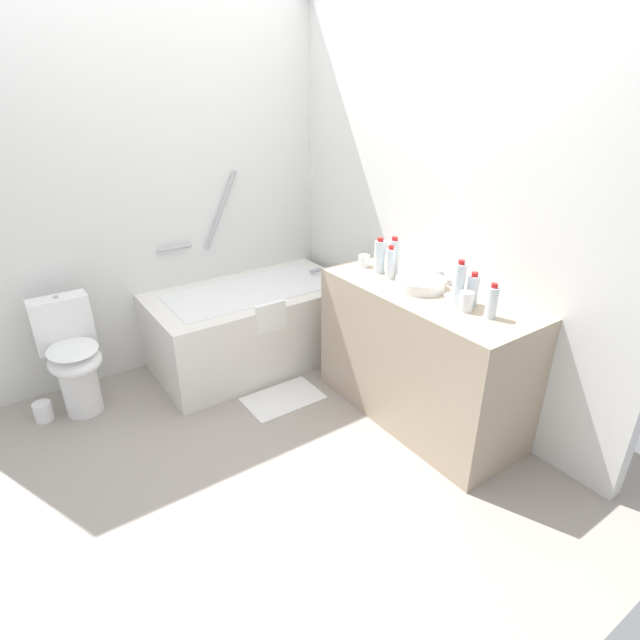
{
  "coord_description": "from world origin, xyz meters",
  "views": [
    {
      "loc": [
        -0.99,
        -2.19,
        1.94
      ],
      "look_at": [
        0.57,
        0.06,
        0.64
      ],
      "focal_mm": 28.0,
      "sensor_mm": 36.0,
      "label": 1
    }
  ],
  "objects_px": {
    "sink_basin": "(420,283)",
    "drinking_glass_0": "(364,261)",
    "water_bottle_5": "(492,302)",
    "bathtub": "(253,323)",
    "toilet": "(73,357)",
    "water_bottle_0": "(379,256)",
    "water_bottle_4": "(459,284)",
    "toilet_paper_roll": "(43,411)",
    "bath_mat": "(283,399)",
    "water_bottle_3": "(473,290)",
    "water_bottle_1": "(394,257)",
    "water_bottle_2": "(390,263)",
    "drinking_glass_1": "(466,301)",
    "sink_faucet": "(441,277)",
    "soap_dish": "(454,295)"
  },
  "relations": [
    {
      "from": "water_bottle_0",
      "to": "bath_mat",
      "type": "relative_size",
      "value": 0.44
    },
    {
      "from": "sink_basin",
      "to": "water_bottle_1",
      "type": "height_order",
      "value": "water_bottle_1"
    },
    {
      "from": "water_bottle_2",
      "to": "drinking_glass_0",
      "type": "height_order",
      "value": "water_bottle_2"
    },
    {
      "from": "water_bottle_1",
      "to": "bath_mat",
      "type": "distance_m",
      "value": 1.2
    },
    {
      "from": "toilet",
      "to": "water_bottle_1",
      "type": "bearing_deg",
      "value": 61.76
    },
    {
      "from": "drinking_glass_1",
      "to": "water_bottle_0",
      "type": "bearing_deg",
      "value": 88.62
    },
    {
      "from": "water_bottle_0",
      "to": "water_bottle_1",
      "type": "bearing_deg",
      "value": -54.56
    },
    {
      "from": "sink_basin",
      "to": "water_bottle_4",
      "type": "xyz_separation_m",
      "value": [
        -0.0,
        -0.28,
        0.08
      ]
    },
    {
      "from": "toilet",
      "to": "sink_basin",
      "type": "height_order",
      "value": "sink_basin"
    },
    {
      "from": "bathtub",
      "to": "toilet_paper_roll",
      "type": "relative_size",
      "value": 11.84
    },
    {
      "from": "bathtub",
      "to": "drinking_glass_0",
      "type": "relative_size",
      "value": 19.43
    },
    {
      "from": "water_bottle_5",
      "to": "drinking_glass_1",
      "type": "height_order",
      "value": "water_bottle_5"
    },
    {
      "from": "water_bottle_5",
      "to": "sink_faucet",
      "type": "bearing_deg",
      "value": 71.08
    },
    {
      "from": "bathtub",
      "to": "water_bottle_0",
      "type": "xyz_separation_m",
      "value": [
        0.5,
        -0.82,
        0.65
      ]
    },
    {
      "from": "drinking_glass_0",
      "to": "toilet_paper_roll",
      "type": "height_order",
      "value": "drinking_glass_0"
    },
    {
      "from": "toilet",
      "to": "drinking_glass_1",
      "type": "distance_m",
      "value": 2.41
    },
    {
      "from": "sink_faucet",
      "to": "water_bottle_0",
      "type": "height_order",
      "value": "water_bottle_0"
    },
    {
      "from": "sink_basin",
      "to": "drinking_glass_0",
      "type": "height_order",
      "value": "drinking_glass_0"
    },
    {
      "from": "sink_faucet",
      "to": "water_bottle_5",
      "type": "height_order",
      "value": "water_bottle_5"
    },
    {
      "from": "bathtub",
      "to": "toilet",
      "type": "xyz_separation_m",
      "value": [
        -1.23,
        0.07,
        0.07
      ]
    },
    {
      "from": "water_bottle_3",
      "to": "drinking_glass_0",
      "type": "bearing_deg",
      "value": 95.47
    },
    {
      "from": "water_bottle_3",
      "to": "soap_dish",
      "type": "height_order",
      "value": "water_bottle_3"
    },
    {
      "from": "toilet_paper_roll",
      "to": "drinking_glass_0",
      "type": "bearing_deg",
      "value": -21.01
    },
    {
      "from": "water_bottle_1",
      "to": "drinking_glass_1",
      "type": "relative_size",
      "value": 2.27
    },
    {
      "from": "water_bottle_0",
      "to": "bath_mat",
      "type": "bearing_deg",
      "value": 159.92
    },
    {
      "from": "water_bottle_5",
      "to": "drinking_glass_0",
      "type": "distance_m",
      "value": 0.98
    },
    {
      "from": "water_bottle_2",
      "to": "water_bottle_5",
      "type": "height_order",
      "value": "water_bottle_2"
    },
    {
      "from": "water_bottle_3",
      "to": "soap_dish",
      "type": "distance_m",
      "value": 0.14
    },
    {
      "from": "water_bottle_4",
      "to": "drinking_glass_0",
      "type": "distance_m",
      "value": 0.77
    },
    {
      "from": "bath_mat",
      "to": "drinking_glass_0",
      "type": "bearing_deg",
      "value": -7.62
    },
    {
      "from": "water_bottle_0",
      "to": "water_bottle_3",
      "type": "height_order",
      "value": "water_bottle_0"
    },
    {
      "from": "sink_basin",
      "to": "bath_mat",
      "type": "relative_size",
      "value": 0.56
    },
    {
      "from": "sink_faucet",
      "to": "soap_dish",
      "type": "bearing_deg",
      "value": -119.33
    },
    {
      "from": "sink_faucet",
      "to": "sink_basin",
      "type": "bearing_deg",
      "value": 180.0
    },
    {
      "from": "water_bottle_2",
      "to": "drinking_glass_1",
      "type": "bearing_deg",
      "value": -89.93
    },
    {
      "from": "toilet_paper_roll",
      "to": "water_bottle_2",
      "type": "bearing_deg",
      "value": -27.48
    },
    {
      "from": "sink_basin",
      "to": "soap_dish",
      "type": "distance_m",
      "value": 0.21
    },
    {
      "from": "drinking_glass_0",
      "to": "toilet_paper_roll",
      "type": "distance_m",
      "value": 2.26
    },
    {
      "from": "drinking_glass_0",
      "to": "bath_mat",
      "type": "xyz_separation_m",
      "value": [
        -0.6,
        0.08,
        -0.89
      ]
    },
    {
      "from": "drinking_glass_1",
      "to": "water_bottle_4",
      "type": "bearing_deg",
      "value": 70.67
    },
    {
      "from": "bathtub",
      "to": "water_bottle_1",
      "type": "height_order",
      "value": "bathtub"
    },
    {
      "from": "bathtub",
      "to": "toilet_paper_roll",
      "type": "distance_m",
      "value": 1.49
    },
    {
      "from": "bathtub",
      "to": "bath_mat",
      "type": "bearing_deg",
      "value": -100.06
    },
    {
      "from": "bathtub",
      "to": "bath_mat",
      "type": "height_order",
      "value": "bathtub"
    },
    {
      "from": "water_bottle_1",
      "to": "water_bottle_3",
      "type": "xyz_separation_m",
      "value": [
        0.02,
        -0.6,
        -0.03
      ]
    },
    {
      "from": "toilet_paper_roll",
      "to": "water_bottle_3",
      "type": "bearing_deg",
      "value": -37.57
    },
    {
      "from": "bathtub",
      "to": "drinking_glass_0",
      "type": "bearing_deg",
      "value": -54.04
    },
    {
      "from": "water_bottle_0",
      "to": "water_bottle_4",
      "type": "height_order",
      "value": "water_bottle_4"
    },
    {
      "from": "toilet",
      "to": "water_bottle_0",
      "type": "relative_size",
      "value": 3.37
    },
    {
      "from": "sink_basin",
      "to": "drinking_glass_0",
      "type": "bearing_deg",
      "value": 92.15
    }
  ]
}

